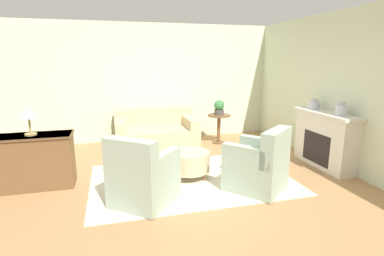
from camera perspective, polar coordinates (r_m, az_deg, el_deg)
The scene contains 15 objects.
ground_plane at distance 5.05m, azimuth -0.02°, elevation -9.78°, with size 16.00×16.00×0.00m, color #AD7F51.
wall_back at distance 7.50m, azimuth -5.82°, elevation 8.62°, with size 9.65×0.12×2.80m.
wall_right at distance 6.04m, azimuth 26.56°, elevation 6.35°, with size 0.12×9.44×2.80m.
rug at distance 5.04m, azimuth -0.02°, elevation -9.73°, with size 3.24×2.15×0.01m.
couch at distance 7.00m, azimuth -6.85°, elevation -0.88°, with size 1.85×0.99×0.81m.
armchair_left at distance 4.17m, azimuth -9.45°, elevation -9.31°, with size 1.06×1.07×0.97m.
armchair_right at distance 4.64m, azimuth 12.65°, elevation -7.10°, with size 1.06×1.07×0.97m.
ottoman_table at distance 5.03m, azimuth -0.69°, elevation -6.33°, with size 0.71×0.71×0.44m.
side_table at distance 7.12m, azimuth 5.13°, elevation 0.80°, with size 0.54×0.54×0.68m.
fireplace at distance 6.02m, azimuth 23.98°, elevation -1.77°, with size 0.44×1.41×1.03m.
dresser at distance 5.22m, azimuth -27.87°, elevation -5.49°, with size 1.17×0.52×0.83m.
vase_mantel_near at distance 6.18m, azimuth 22.27°, elevation 4.11°, with size 0.21×0.21×0.20m.
vase_mantel_far at distance 5.63m, azimuth 26.67°, elevation 3.10°, with size 0.21×0.21×0.24m.
potted_plant_on_side_table at distance 7.05m, azimuth 5.20°, elevation 3.94°, with size 0.24×0.24×0.35m.
table_lamp at distance 5.06m, azimuth -28.73°, elevation 2.36°, with size 0.26×0.26×0.44m.
Camera 1 is at (-1.21, -4.50, 1.94)m, focal length 28.00 mm.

